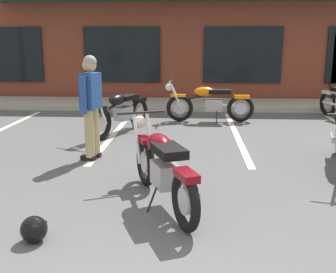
% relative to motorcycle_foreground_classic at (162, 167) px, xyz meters
% --- Properties ---
extents(ground_plane, '(80.00, 80.00, 0.00)m').
position_rel_motorcycle_foreground_classic_xyz_m(ground_plane, '(-0.01, 0.57, -0.46)').
color(ground_plane, '#515154').
extents(sidewalk_kerb, '(22.00, 1.80, 0.14)m').
position_rel_motorcycle_foreground_classic_xyz_m(sidewalk_kerb, '(-0.01, 7.41, -0.39)').
color(sidewalk_kerb, '#A8A59E').
rests_on(sidewalk_kerb, ground_plane).
extents(brick_storefront_building, '(18.70, 7.30, 3.89)m').
position_rel_motorcycle_foreground_classic_xyz_m(brick_storefront_building, '(-0.01, 11.69, 1.48)').
color(brick_storefront_building, brown).
rests_on(brick_storefront_building, ground_plane).
extents(painted_stall_lines, '(12.78, 4.80, 0.01)m').
position_rel_motorcycle_foreground_classic_xyz_m(painted_stall_lines, '(-0.01, 3.81, -0.46)').
color(painted_stall_lines, silver).
rests_on(painted_stall_lines, ground_plane).
extents(motorcycle_foreground_classic, '(1.10, 1.99, 0.98)m').
position_rel_motorcycle_foreground_classic_xyz_m(motorcycle_foreground_classic, '(0.00, 0.00, 0.00)').
color(motorcycle_foreground_classic, black).
rests_on(motorcycle_foreground_classic, ground_plane).
extents(motorcycle_silver_naked, '(1.14, 1.98, 0.98)m').
position_rel_motorcycle_foreground_classic_xyz_m(motorcycle_silver_naked, '(-1.15, 3.80, 0.00)').
color(motorcycle_silver_naked, black).
rests_on(motorcycle_silver_naked, ground_plane).
extents(motorcycle_blue_standard, '(2.11, 0.66, 0.98)m').
position_rel_motorcycle_foreground_classic_xyz_m(motorcycle_blue_standard, '(0.74, 5.16, 0.00)').
color(motorcycle_blue_standard, black).
rests_on(motorcycle_blue_standard, ground_plane).
extents(person_in_black_shirt, '(0.34, 0.61, 1.68)m').
position_rel_motorcycle_foreground_classic_xyz_m(person_in_black_shirt, '(-1.27, 1.85, 0.49)').
color(person_in_black_shirt, black).
rests_on(person_in_black_shirt, ground_plane).
extents(helmet_on_pavement, '(0.26, 0.26, 0.26)m').
position_rel_motorcycle_foreground_classic_xyz_m(helmet_on_pavement, '(-1.16, -1.02, -0.33)').
color(helmet_on_pavement, black).
rests_on(helmet_on_pavement, ground_plane).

